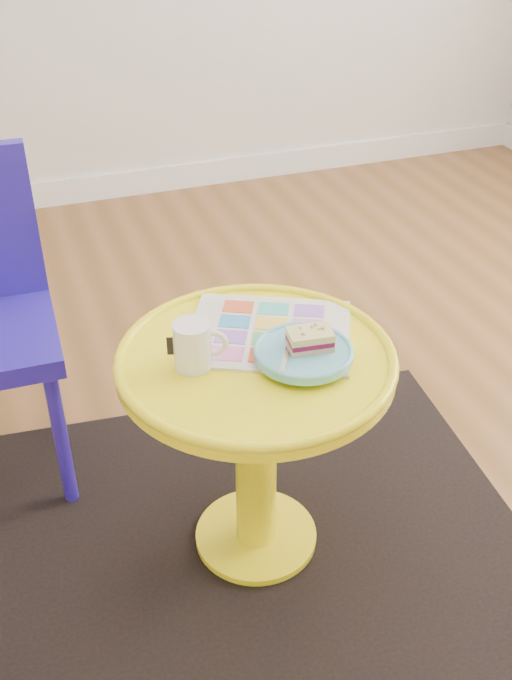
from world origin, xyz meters
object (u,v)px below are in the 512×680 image
object	(u,v)px
plate	(304,353)
mug	(194,344)
side_table	(256,415)
newspaper	(270,333)

from	to	relation	value
plate	mug	bearing A→B (deg)	164.12
mug	plate	size ratio (longest dim) A/B	0.54
side_table	newspaper	bearing A→B (deg)	50.71
newspaper	mug	bearing A→B (deg)	-135.90
side_table	mug	distance (m)	0.24
side_table	newspaper	xyz separation A→B (m)	(0.06, 0.07, 0.16)
mug	plate	distance (m)	0.22
side_table	plate	distance (m)	0.20
newspaper	side_table	bearing A→B (deg)	-103.00
mug	plate	bearing A→B (deg)	2.01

